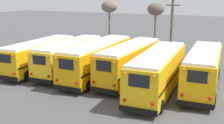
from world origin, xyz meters
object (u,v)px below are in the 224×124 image
Objects in this scene: school_bus_4 at (158,71)px; bare_tree_1 at (156,10)px; school_bus_3 at (130,61)px; school_bus_2 at (98,59)px; school_bus_5 at (203,69)px; utility_pole at (172,26)px; school_bus_1 at (70,56)px; bare_tree_0 at (109,7)px; school_bus_0 at (40,55)px.

bare_tree_1 reaches higher than school_bus_4.
bare_tree_1 is at bearing 106.70° from school_bus_4.
school_bus_3 is 0.93× the size of school_bus_4.
school_bus_2 reaches higher than school_bus_5.
school_bus_4 is (6.31, -1.82, 0.01)m from school_bus_2.
utility_pole is (-5.48, 12.38, 1.93)m from school_bus_5.
school_bus_1 is at bearing -179.56° from school_bus_5.
utility_pole is at bearing -21.10° from bare_tree_0.
school_bus_0 is 0.92× the size of school_bus_4.
school_bus_0 is 0.98× the size of school_bus_1.
school_bus_2 is 6.56m from school_bus_4.
school_bus_3 is at bearing -80.29° from bare_tree_1.
bare_tree_1 reaches higher than school_bus_2.
utility_pole is 11.52m from bare_tree_0.
bare_tree_0 reaches higher than school_bus_2.
bare_tree_0 is (-3.47, 16.57, 3.92)m from school_bus_1.
utility_pole is at bearing 86.24° from school_bus_3.
utility_pole is at bearing 60.27° from school_bus_1.
school_bus_1 is 1.59× the size of bare_tree_1.
school_bus_0 is 15.78m from school_bus_5.
school_bus_3 is 3.70m from school_bus_4.
bare_tree_0 is at bearing 111.59° from school_bus_2.
school_bus_1 is 1.01× the size of school_bus_5.
school_bus_2 reaches higher than school_bus_0.
bare_tree_1 is at bearing 27.91° from bare_tree_0.
school_bus_3 is (9.46, 0.65, 0.12)m from school_bus_0.
school_bus_2 is 3.15m from school_bus_3.
school_bus_3 is (3.15, 0.12, 0.03)m from school_bus_2.
bare_tree_0 reaches higher than school_bus_0.
bare_tree_0 reaches higher than school_bus_1.
utility_pole is (0.82, 12.51, 1.90)m from school_bus_3.
school_bus_1 is 3.16m from school_bus_2.
school_bus_4 is (3.15, -1.94, -0.02)m from school_bus_3.
school_bus_1 is 6.30m from school_bus_3.
school_bus_1 is 1.00× the size of school_bus_3.
school_bus_1 is 14.51m from utility_pole.
school_bus_2 is 1.09× the size of school_bus_3.
school_bus_3 reaches higher than school_bus_5.
school_bus_3 is 12.68m from utility_pole.
school_bus_4 is (12.61, -1.30, 0.11)m from school_bus_0.
school_bus_2 is 1.10× the size of school_bus_5.
school_bus_1 is 0.92× the size of school_bus_2.
school_bus_2 is 1.64× the size of bare_tree_0.
school_bus_3 is at bearing -59.52° from bare_tree_0.
bare_tree_1 is (6.04, 20.61, 3.58)m from school_bus_0.
school_bus_4 reaches higher than school_bus_2.
school_bus_0 is at bearing -88.95° from bare_tree_0.
school_bus_5 is (9.46, 0.25, -0.00)m from school_bus_2.
bare_tree_1 is at bearing 99.71° from school_bus_3.
utility_pole reaches higher than school_bus_0.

